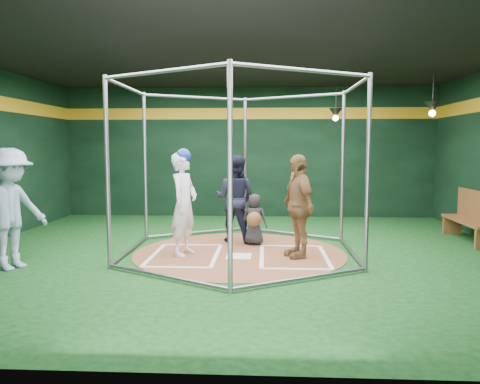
# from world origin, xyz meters

# --- Properties ---
(room_shell) EXTENTS (10.10, 9.10, 3.53)m
(room_shell) POSITION_xyz_m (0.00, 0.01, 1.75)
(room_shell) COLOR #0C3410
(room_shell) RESTS_ON ground
(clay_disc) EXTENTS (3.80, 3.80, 0.01)m
(clay_disc) POSITION_xyz_m (0.00, 0.00, 0.01)
(clay_disc) COLOR brown
(clay_disc) RESTS_ON ground
(home_plate) EXTENTS (0.43, 0.43, 0.01)m
(home_plate) POSITION_xyz_m (0.00, -0.30, 0.02)
(home_plate) COLOR white
(home_plate) RESTS_ON clay_disc
(batter_box_left) EXTENTS (1.17, 1.77, 0.01)m
(batter_box_left) POSITION_xyz_m (-0.95, -0.25, 0.02)
(batter_box_left) COLOR white
(batter_box_left) RESTS_ON clay_disc
(batter_box_right) EXTENTS (1.17, 1.77, 0.01)m
(batter_box_right) POSITION_xyz_m (0.95, -0.25, 0.02)
(batter_box_right) COLOR white
(batter_box_right) RESTS_ON clay_disc
(batting_cage) EXTENTS (4.05, 4.67, 3.00)m
(batting_cage) POSITION_xyz_m (-0.00, -0.00, 1.50)
(batting_cage) COLOR gray
(batting_cage) RESTS_ON ground
(pendant_lamp_near) EXTENTS (0.34, 0.34, 0.90)m
(pendant_lamp_near) POSITION_xyz_m (2.20, 3.60, 2.74)
(pendant_lamp_near) COLOR black
(pendant_lamp_near) RESTS_ON room_shell
(pendant_lamp_far) EXTENTS (0.34, 0.34, 0.90)m
(pendant_lamp_far) POSITION_xyz_m (4.00, 2.00, 2.74)
(pendant_lamp_far) COLOR black
(pendant_lamp_far) RESTS_ON room_shell
(batter_figure) EXTENTS (0.61, 0.76, 1.87)m
(batter_figure) POSITION_xyz_m (-0.97, -0.20, 0.94)
(batter_figure) COLOR silver
(batter_figure) RESTS_ON clay_disc
(visitor_leopard) EXTENTS (0.77, 1.12, 1.77)m
(visitor_leopard) POSITION_xyz_m (1.02, -0.25, 0.90)
(visitor_leopard) COLOR #AC7E4A
(visitor_leopard) RESTS_ON clay_disc
(catcher_figure) EXTENTS (0.53, 0.59, 0.99)m
(catcher_figure) POSITION_xyz_m (0.24, 0.69, 0.51)
(catcher_figure) COLOR black
(catcher_figure) RESTS_ON clay_disc
(umpire) EXTENTS (0.99, 0.87, 1.73)m
(umpire) POSITION_xyz_m (-0.15, 1.00, 0.88)
(umpire) COLOR black
(umpire) RESTS_ON clay_disc
(bystander_blue) EXTENTS (1.16, 1.41, 1.89)m
(bystander_blue) POSITION_xyz_m (-3.51, -1.24, 0.95)
(bystander_blue) COLOR #90A5BF
(bystander_blue) RESTS_ON ground
(dugout_bench) EXTENTS (0.41, 1.77, 1.03)m
(dugout_bench) POSITION_xyz_m (4.63, 1.30, 0.53)
(dugout_bench) COLOR brown
(dugout_bench) RESTS_ON ground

